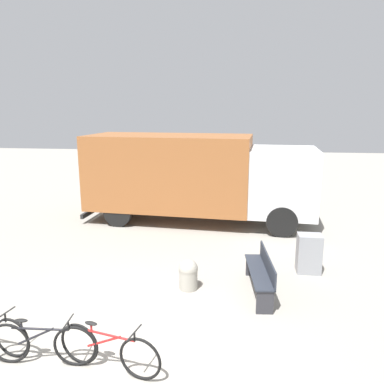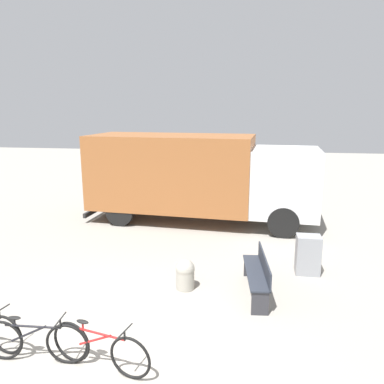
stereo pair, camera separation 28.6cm
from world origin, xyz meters
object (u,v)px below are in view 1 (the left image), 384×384
Objects in this scene: bollard_near_bench at (188,274)px; bicycle_far at (109,350)px; delivery_truck at (196,174)px; bicycle_middle at (41,343)px; utility_box at (309,253)px; park_bench at (262,271)px.

bicycle_far is at bearing -106.90° from bollard_near_bench.
delivery_truck is 8.26m from bicycle_middle.
bicycle_middle is 1.83× the size of utility_box.
utility_box is (4.80, 4.06, 0.11)m from bicycle_middle.
park_bench is at bearing 34.92° from bicycle_middle.
park_bench is 3.77m from bicycle_far.
bicycle_far is 2.49× the size of bollard_near_bench.
delivery_truck is at bearing 94.73° from bollard_near_bench.
bicycle_middle is at bearing 122.63° from park_bench.
bicycle_far is (-2.48, -2.84, -0.14)m from park_bench.
utility_box reaches higher than bollard_near_bench.
utility_box reaches higher than bicycle_middle.
bicycle_far is at bearing -88.80° from delivery_truck.
delivery_truck is at bearing 15.99° from park_bench.
utility_box is (3.27, -3.95, -1.22)m from delivery_truck.
park_bench is (2.05, -5.19, -1.19)m from delivery_truck.
park_bench reaches higher than bollard_near_bench.
bicycle_far is (-0.43, -8.03, -1.33)m from delivery_truck.
bicycle_far is 2.96m from bollard_near_bench.
bicycle_middle and bicycle_far have the same top height.
delivery_truck is 4.59× the size of bicycle_middle.
park_bench is 1.63m from bollard_near_bench.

